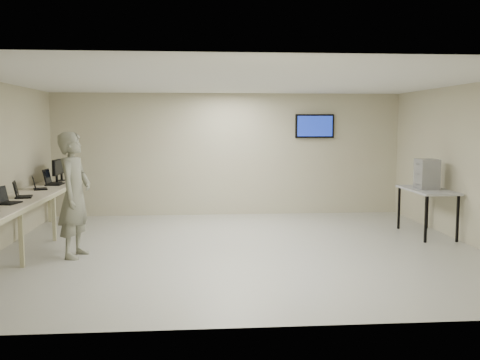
{
  "coord_description": "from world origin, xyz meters",
  "views": [
    {
      "loc": [
        -0.73,
        -8.81,
        2.1
      ],
      "look_at": [
        0.0,
        0.2,
        1.15
      ],
      "focal_mm": 40.0,
      "sensor_mm": 36.0,
      "label": 1
    }
  ],
  "objects": [
    {
      "name": "room",
      "position": [
        0.03,
        0.06,
        1.41
      ],
      "size": [
        8.01,
        7.01,
        2.81
      ],
      "color": "#B8B8B1",
      "rests_on": "ground"
    },
    {
      "name": "workbench",
      "position": [
        -3.59,
        0.0,
        0.83
      ],
      "size": [
        0.76,
        6.0,
        0.9
      ],
      "color": "beige",
      "rests_on": "ground"
    },
    {
      "name": "laptop_1",
      "position": [
        -3.61,
        -0.57,
        0.97
      ],
      "size": [
        0.35,
        0.39,
        0.26
      ],
      "rotation": [
        0.0,
        0.0,
        -0.23
      ],
      "color": "black",
      "rests_on": "workbench"
    },
    {
      "name": "laptop_2",
      "position": [
        -3.62,
        0.13,
        0.97
      ],
      "size": [
        0.35,
        0.39,
        0.27
      ],
      "rotation": [
        0.0,
        0.0,
        0.22
      ],
      "color": "black",
      "rests_on": "workbench"
    },
    {
      "name": "laptop_3",
      "position": [
        -3.66,
        1.21,
        0.96
      ],
      "size": [
        0.35,
        0.38,
        0.25
      ],
      "rotation": [
        0.0,
        0.0,
        0.33
      ],
      "color": "black",
      "rests_on": "workbench"
    },
    {
      "name": "laptop_4",
      "position": [
        -3.6,
        1.96,
        0.98
      ],
      "size": [
        0.34,
        0.41,
        0.31
      ],
      "rotation": [
        0.0,
        0.0,
        -0.02
      ],
      "color": "black",
      "rests_on": "workbench"
    },
    {
      "name": "monitor_near",
      "position": [
        -3.6,
        2.35,
        1.19
      ],
      "size": [
        0.21,
        0.48,
        0.48
      ],
      "color": "black",
      "rests_on": "workbench"
    },
    {
      "name": "monitor_far",
      "position": [
        -3.6,
        2.75,
        1.18
      ],
      "size": [
        0.21,
        0.47,
        0.46
      ],
      "color": "black",
      "rests_on": "workbench"
    },
    {
      "name": "soldier",
      "position": [
        -2.65,
        -0.3,
        0.99
      ],
      "size": [
        0.6,
        0.8,
        1.98
      ],
      "primitive_type": "imported",
      "rotation": [
        0.0,
        0.0,
        1.38
      ],
      "color": "#6D7458",
      "rests_on": "ground"
    },
    {
      "name": "side_table",
      "position": [
        3.6,
        0.86,
        0.81
      ],
      "size": [
        0.68,
        1.47,
        0.88
      ],
      "color": "#A0A0A0",
      "rests_on": "ground"
    },
    {
      "name": "storage_bins",
      "position": [
        3.58,
        0.86,
        1.16
      ],
      "size": [
        0.36,
        0.4,
        0.57
      ],
      "color": "gray",
      "rests_on": "side_table"
    }
  ]
}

